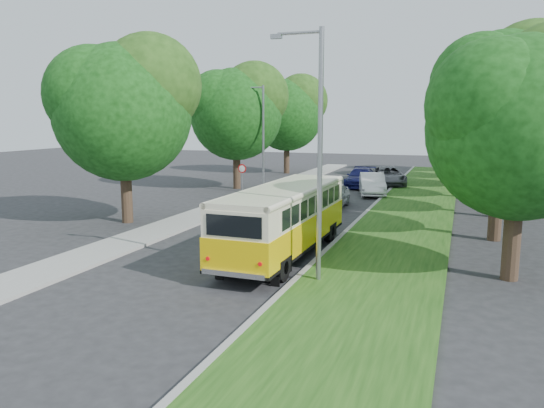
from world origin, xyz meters
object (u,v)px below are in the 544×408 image
(lamppost_far, at_px, (262,135))
(car_grey, at_px, (388,176))
(vintage_bus, at_px, (284,221))
(car_silver, at_px, (331,196))
(lamppost_near, at_px, (317,148))
(car_blue, at_px, (361,178))
(car_white, at_px, (372,184))

(lamppost_far, height_order, car_grey, lamppost_far)
(lamppost_far, distance_m, vintage_bus, 17.36)
(lamppost_far, relative_size, car_silver, 1.75)
(car_silver, bearing_deg, lamppost_near, -79.35)
(car_blue, height_order, car_grey, car_grey)
(lamppost_near, bearing_deg, car_white, 94.23)
(vintage_bus, relative_size, car_grey, 1.74)
(car_blue, bearing_deg, lamppost_far, -135.17)
(lamppost_near, bearing_deg, vintage_bus, 125.52)
(lamppost_far, relative_size, vintage_bus, 0.81)
(vintage_bus, bearing_deg, lamppost_near, -53.32)
(car_white, height_order, car_grey, car_white)
(lamppost_near, relative_size, vintage_bus, 0.86)
(car_blue, bearing_deg, car_silver, -91.17)
(car_silver, xyz_separation_m, car_white, (1.43, 6.07, 0.03))
(car_blue, distance_m, car_grey, 2.41)
(car_white, distance_m, car_blue, 4.46)
(lamppost_far, bearing_deg, car_grey, 45.02)
(lamppost_near, relative_size, car_silver, 1.87)
(vintage_bus, bearing_deg, car_grey, 89.20)
(car_silver, distance_m, car_blue, 10.25)
(lamppost_far, relative_size, car_white, 1.63)
(car_grey, bearing_deg, car_blue, -155.35)
(lamppost_far, height_order, car_white, lamppost_far)
(car_white, relative_size, car_grey, 0.86)
(lamppost_near, height_order, car_grey, lamppost_near)
(lamppost_far, bearing_deg, car_blue, 46.71)
(car_silver, relative_size, car_blue, 0.87)
(lamppost_near, relative_size, car_blue, 1.62)
(lamppost_near, xyz_separation_m, car_white, (-1.52, 20.51, -3.61))
(vintage_bus, bearing_deg, car_white, 89.57)
(car_grey, bearing_deg, vintage_bus, -106.34)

